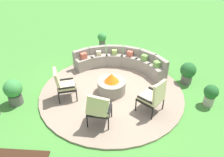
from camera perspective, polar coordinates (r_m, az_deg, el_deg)
name	(u,v)px	position (r m, az deg, el deg)	size (l,w,h in m)	color
ground_plane	(112,93)	(7.55, -0.10, -3.69)	(24.00, 24.00, 0.00)	#478C38
patio_circle	(112,93)	(7.53, -0.10, -3.50)	(4.64, 4.64, 0.06)	gray
fire_pit	(112,85)	(7.36, -0.11, -1.64)	(0.90, 0.90, 0.70)	gray
curved_stone_bench	(121,61)	(8.62, 2.25, 4.31)	(3.43, 1.46, 0.73)	gray
lounge_chair_front_left	(63,84)	(7.09, -12.02, -1.28)	(0.73, 0.68, 1.05)	black
lounge_chair_front_right	(99,109)	(6.04, -3.32, -7.44)	(0.67, 0.61, 1.08)	black
lounge_chair_back_left	(154,96)	(6.54, 10.26, -4.33)	(0.85, 0.86, 1.08)	black
potted_plant_0	(188,72)	(8.23, 18.29, 1.53)	(0.53, 0.53, 0.77)	#605B56
potted_plant_2	(211,94)	(7.46, 23.26, -3.57)	(0.43, 0.43, 0.70)	#A89E8E
potted_plant_3	(14,91)	(7.48, -23.23, -2.90)	(0.55, 0.55, 0.84)	#605B56
potted_plant_4	(102,39)	(10.39, -2.47, 9.79)	(0.39, 0.39, 0.67)	#605B56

